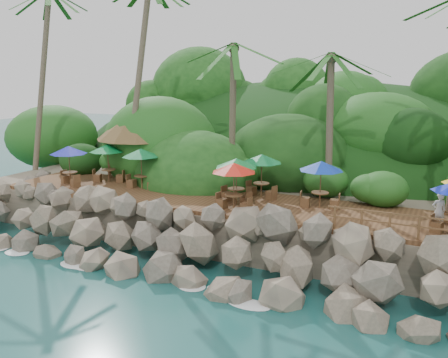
% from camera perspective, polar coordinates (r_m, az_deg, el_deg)
% --- Properties ---
extents(ground, '(140.00, 140.00, 0.00)m').
position_cam_1_polar(ground, '(21.07, -7.24, -12.24)').
color(ground, '#19514F').
rests_on(ground, ground).
extents(land_base, '(32.00, 25.20, 2.10)m').
position_cam_1_polar(land_base, '(34.57, 7.19, -0.65)').
color(land_base, gray).
rests_on(land_base, ground).
extents(jungle_hill, '(44.80, 28.00, 15.40)m').
position_cam_1_polar(jungle_hill, '(41.82, 10.43, 0.02)').
color(jungle_hill, '#143811').
rests_on(jungle_hill, ground).
extents(seawall, '(29.00, 4.00, 2.30)m').
position_cam_1_polar(seawall, '(22.21, -4.51, -7.66)').
color(seawall, gray).
rests_on(seawall, ground).
extents(terrace, '(26.00, 5.00, 0.20)m').
position_cam_1_polar(terrace, '(25.27, -0.00, -2.66)').
color(terrace, brown).
rests_on(terrace, land_base).
extents(jungle_foliage, '(44.00, 16.00, 12.00)m').
position_cam_1_polar(jungle_foliage, '(33.90, 6.60, -2.72)').
color(jungle_foliage, '#143811').
rests_on(jungle_foliage, ground).
extents(foam_line, '(25.20, 0.80, 0.06)m').
position_cam_1_polar(foam_line, '(21.28, -6.80, -11.88)').
color(foam_line, white).
rests_on(foam_line, ground).
extents(palms, '(32.66, 6.77, 13.02)m').
position_cam_1_polar(palms, '(26.90, 4.45, 19.30)').
color(palms, brown).
rests_on(palms, ground).
extents(palapa, '(5.41, 5.41, 4.60)m').
position_cam_1_polar(palapa, '(30.99, -9.83, 6.67)').
color(palapa, brown).
rests_on(palapa, ground).
extents(dining_clusters, '(22.93, 5.05, 2.31)m').
position_cam_1_polar(dining_clusters, '(24.41, 1.73, 1.65)').
color(dining_clusters, brown).
rests_on(dining_clusters, terrace).
extents(railing, '(7.20, 0.10, 1.00)m').
position_cam_1_polar(railing, '(20.53, 21.88, -5.05)').
color(railing, brown).
rests_on(railing, terrace).
extents(waiter, '(0.68, 0.57, 1.58)m').
position_cam_1_polar(waiter, '(22.21, 23.83, -3.45)').
color(waiter, silver).
rests_on(waiter, terrace).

